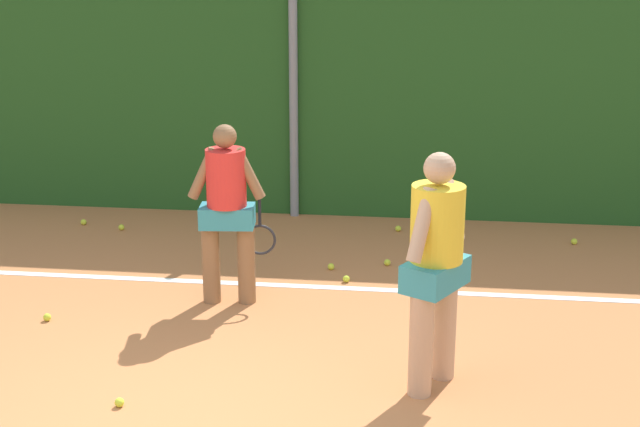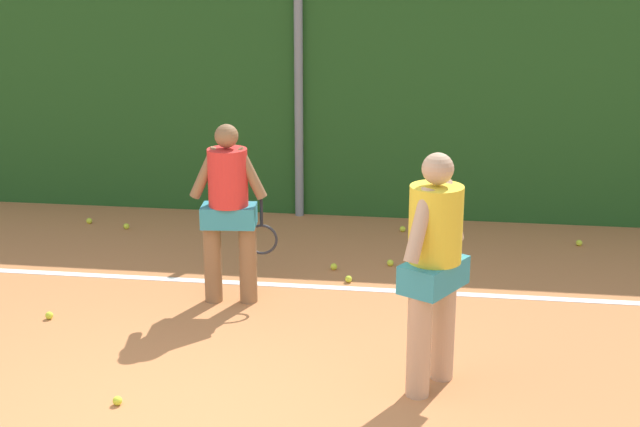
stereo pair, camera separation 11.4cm
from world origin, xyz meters
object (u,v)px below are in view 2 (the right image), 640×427
player_midcourt (229,205)px  tennis_ball_6 (390,263)px  tennis_ball_12 (49,315)px  tennis_ball_1 (424,322)px  tennis_ball_7 (334,267)px  tennis_ball_8 (126,226)px  tennis_ball_4 (349,279)px  tennis_ball_10 (117,401)px  tennis_ball_0 (579,243)px  tennis_ball_11 (403,229)px  tennis_ball_2 (89,221)px  player_foreground_near (434,259)px

player_midcourt → tennis_ball_6: player_midcourt is taller
tennis_ball_6 → tennis_ball_12: 3.31m
player_midcourt → tennis_ball_1: size_ratio=24.57×
tennis_ball_7 → tennis_ball_1: bearing=-53.3°
player_midcourt → tennis_ball_8: (-1.67, 1.91, -0.87)m
tennis_ball_12 → tennis_ball_4: bearing=26.5°
player_midcourt → tennis_ball_10: size_ratio=24.57×
tennis_ball_0 → tennis_ball_4: same height
player_midcourt → tennis_ball_12: size_ratio=24.57×
tennis_ball_8 → tennis_ball_11: 3.11m
player_midcourt → tennis_ball_12: 1.81m
tennis_ball_6 → tennis_ball_11: same height
tennis_ball_4 → tennis_ball_2: bearing=155.5°
tennis_ball_7 → tennis_ball_6: bearing=19.0°
tennis_ball_2 → tennis_ball_8: size_ratio=1.00×
tennis_ball_12 → player_foreground_near: bearing=-13.2°
tennis_ball_6 → tennis_ball_7: (-0.55, -0.19, 0.00)m
tennis_ball_8 → tennis_ball_10: bearing=-71.2°
player_midcourt → tennis_ball_0: bearing=25.7°
player_foreground_near → tennis_ball_6: player_foreground_near is taller
tennis_ball_0 → tennis_ball_11: size_ratio=1.00×
tennis_ball_6 → tennis_ball_12: (-2.82, -1.73, 0.00)m
tennis_ball_0 → tennis_ball_1: same height
player_midcourt → tennis_ball_1: 1.96m
tennis_ball_10 → tennis_ball_0: bearing=47.4°
tennis_ball_4 → tennis_ball_7: size_ratio=1.00×
tennis_ball_0 → tennis_ball_11: same height
tennis_ball_11 → tennis_ball_7: bearing=-114.9°
tennis_ball_10 → tennis_ball_6: bearing=61.0°
tennis_ball_2 → tennis_ball_4: bearing=-24.5°
player_midcourt → tennis_ball_2: size_ratio=24.57×
tennis_ball_0 → tennis_ball_11: 1.90m
tennis_ball_1 → tennis_ball_4: size_ratio=1.00×
tennis_ball_6 → tennis_ball_7: same height
tennis_ball_11 → tennis_ball_1: bearing=-83.1°
player_midcourt → tennis_ball_8: 2.68m
tennis_ball_7 → tennis_ball_8: same height
player_foreground_near → tennis_ball_4: size_ratio=26.44×
tennis_ball_2 → tennis_ball_10: (1.81, -4.02, 0.00)m
tennis_ball_10 → tennis_ball_1: bearing=38.6°
tennis_ball_10 → tennis_ball_4: bearing=62.5°
tennis_ball_10 → tennis_ball_8: bearing=108.8°
tennis_ball_0 → tennis_ball_10: size_ratio=1.00×
tennis_ball_4 → tennis_ball_8: (-2.66, 1.30, 0.00)m
tennis_ball_6 → player_foreground_near: bearing=-79.8°
tennis_ball_4 → tennis_ball_11: 1.69m
tennis_ball_1 → tennis_ball_7: 1.54m
tennis_ball_2 → tennis_ball_6: bearing=-14.8°
tennis_ball_11 → tennis_ball_12: same height
tennis_ball_1 → tennis_ball_8: (-3.40, 2.21, 0.00)m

